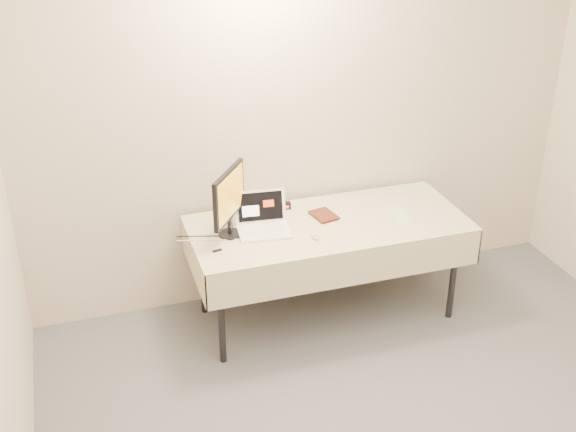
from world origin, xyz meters
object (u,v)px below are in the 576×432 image
object	(u,v)px
laptop	(263,221)
book	(315,206)
table	(328,231)
monitor	(229,198)

from	to	relation	value
laptop	book	bearing A→B (deg)	10.34
table	laptop	xyz separation A→B (m)	(-0.44, 0.05, 0.12)
table	book	size ratio (longest dim) A/B	9.61
laptop	table	bearing A→B (deg)	-0.11
table	monitor	bearing A→B (deg)	177.17
table	laptop	size ratio (longest dim) A/B	5.07
laptop	monitor	bearing A→B (deg)	-170.13
laptop	monitor	size ratio (longest dim) A/B	0.81
table	book	xyz separation A→B (m)	(-0.07, 0.08, 0.16)
table	book	bearing A→B (deg)	133.26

